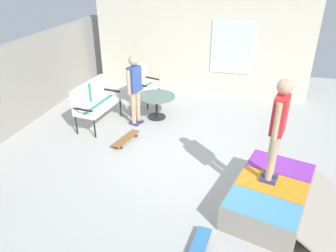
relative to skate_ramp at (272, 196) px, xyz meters
The scene contains 11 objects.
ground_plane 1.87m from the skate_ramp, 61.14° to the left, with size 12.00×12.00×0.10m, color #B2B2AD.
back_wall_cinderblock 5.74m from the skate_ramp, 80.97° to the left, with size 9.00×0.20×1.89m.
house_facade 5.28m from the skate_ramp, 24.21° to the left, with size 0.23×6.00×2.80m.
skate_ramp is the anchor object (origin of this frame).
patio_bench 4.44m from the skate_ramp, 64.69° to the left, with size 1.29×0.66×1.02m.
patio_chair_near_house 4.76m from the skate_ramp, 45.03° to the left, with size 0.74×0.69×1.02m.
patio_table 3.77m from the skate_ramp, 46.25° to the left, with size 0.90×0.90×0.57m.
person_watching 3.85m from the skate_ramp, 54.97° to the left, with size 0.46×0.31×1.64m.
person_skater 1.19m from the skate_ramp, 36.64° to the left, with size 0.47×0.29×1.64m.
skateboard_by_bench 3.26m from the skate_ramp, 66.78° to the left, with size 0.82×0.36×0.10m.
skateboard_spare 1.54m from the skate_ramp, 142.64° to the left, with size 0.81×0.26×0.10m.
Camera 1 is at (-5.21, -1.16, 3.55)m, focal length 35.04 mm.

